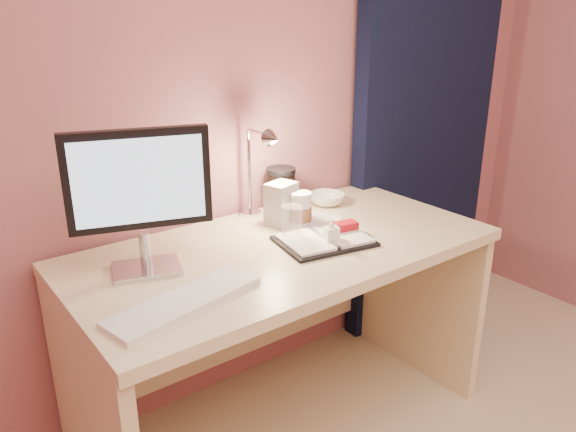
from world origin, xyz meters
TOP-DOWN VIEW (x-y plane):
  - room at (0.95, 1.69)m, footprint 3.50×3.50m
  - desk at (0.00, 1.45)m, footprint 1.40×0.70m
  - monitor at (-0.44, 1.47)m, footprint 0.39×0.19m
  - keyboard at (-0.44, 1.22)m, footprint 0.46×0.22m
  - planner at (0.12, 1.31)m, footprint 0.33×0.27m
  - paper_a at (0.23, 1.49)m, footprint 0.20×0.20m
  - paper_b at (0.15, 1.43)m, footprint 0.17×0.17m
  - coffee_cup at (0.15, 1.48)m, footprint 0.08×0.08m
  - clear_cup at (0.04, 1.39)m, footprint 0.07×0.07m
  - bowl at (0.38, 1.60)m, footprint 0.14×0.14m
  - lotion_bottle at (0.12, 1.28)m, footprint 0.06×0.06m
  - dark_jar at (0.19, 1.65)m, footprint 0.11×0.11m
  - product_box at (0.11, 1.54)m, footprint 0.12×0.11m
  - desk_lamp at (0.07, 1.60)m, footprint 0.08×0.21m

SIDE VIEW (x-z plane):
  - desk at x=0.00m, z-range 0.14..0.87m
  - paper_b at x=0.15m, z-range 0.73..0.73m
  - paper_a at x=0.23m, z-range 0.73..0.73m
  - keyboard at x=-0.44m, z-range 0.73..0.75m
  - planner at x=0.12m, z-range 0.72..0.76m
  - bowl at x=0.38m, z-range 0.73..0.77m
  - lotion_bottle at x=0.12m, z-range 0.73..0.83m
  - coffee_cup at x=0.15m, z-range 0.73..0.85m
  - clear_cup at x=0.04m, z-range 0.73..0.85m
  - dark_jar at x=0.19m, z-range 0.73..0.88m
  - product_box at x=0.11m, z-range 0.73..0.88m
  - desk_lamp at x=0.07m, z-range 0.77..1.12m
  - monitor at x=-0.44m, z-range 0.77..1.20m
  - room at x=0.95m, z-range -0.61..2.89m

